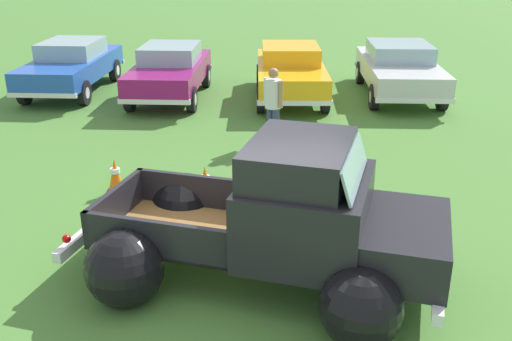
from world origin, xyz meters
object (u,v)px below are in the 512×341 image
object	(u,v)px
show_car_0	(72,64)
show_car_3	(399,68)
show_car_1	(170,70)
show_car_2	(290,70)
lane_cone_0	(205,184)
lane_cone_1	(116,177)
vintage_pickup_truck	(285,229)
spectator_0	(273,102)

from	to	relation	value
show_car_0	show_car_3	size ratio (longest dim) A/B	0.98
show_car_1	show_car_2	size ratio (longest dim) A/B	0.98
show_car_1	lane_cone_0	distance (m)	7.01
show_car_2	show_car_3	bearing A→B (deg)	96.03
lane_cone_0	lane_cone_1	world-z (taller)	same
vintage_pickup_truck	show_car_1	xyz separation A→B (m)	(-2.82, 9.24, 0.02)
show_car_2	lane_cone_0	xyz separation A→B (m)	(-1.69, -6.81, -0.47)
show_car_1	vintage_pickup_truck	bearing A→B (deg)	19.32
lane_cone_0	vintage_pickup_truck	bearing A→B (deg)	-63.14
show_car_1	show_car_3	xyz separation A→B (m)	(6.30, 0.35, 0.01)
show_car_0	lane_cone_1	world-z (taller)	show_car_0
show_car_0	lane_cone_0	distance (m)	8.77
vintage_pickup_truck	lane_cone_0	world-z (taller)	vintage_pickup_truck
show_car_1	lane_cone_1	distance (m)	6.52
vintage_pickup_truck	lane_cone_0	size ratio (longest dim) A/B	7.87
show_car_2	lane_cone_0	distance (m)	7.03
spectator_0	show_car_3	bearing A→B (deg)	-174.60
vintage_pickup_truck	show_car_0	world-z (taller)	vintage_pickup_truck
show_car_1	spectator_0	size ratio (longest dim) A/B	2.63
spectator_0	lane_cone_0	xyz separation A→B (m)	(-1.16, -2.97, -0.62)
show_car_0	lane_cone_1	xyz separation A→B (m)	(2.93, -7.19, -0.47)
show_car_0	lane_cone_0	bearing A→B (deg)	33.66
spectator_0	lane_cone_1	distance (m)	3.86
show_car_1	lane_cone_0	size ratio (longest dim) A/B	6.84
show_car_3	lane_cone_1	bearing A→B (deg)	-40.61
vintage_pickup_truck	show_car_0	size ratio (longest dim) A/B	1.09
show_car_2	lane_cone_0	world-z (taller)	show_car_2
show_car_3	show_car_1	bearing A→B (deg)	-84.91
show_car_2	spectator_0	xyz separation A→B (m)	(-0.52, -3.84, 0.15)
vintage_pickup_truck	show_car_2	world-z (taller)	vintage_pickup_truck
lane_cone_0	lane_cone_1	xyz separation A→B (m)	(-1.57, 0.32, 0.00)
show_car_3	show_car_2	bearing A→B (deg)	-81.36
show_car_3	lane_cone_0	world-z (taller)	show_car_3
spectator_0	lane_cone_1	size ratio (longest dim) A/B	2.60
spectator_0	lane_cone_0	size ratio (longest dim) A/B	2.60
vintage_pickup_truck	show_car_0	xyz separation A→B (m)	(-5.73, 9.94, 0.02)
vintage_pickup_truck	show_car_2	bearing A→B (deg)	102.58
vintage_pickup_truck	show_car_1	world-z (taller)	vintage_pickup_truck
show_car_2	spectator_0	distance (m)	3.88
show_car_3	lane_cone_1	xyz separation A→B (m)	(-6.28, -6.85, -0.47)
spectator_0	vintage_pickup_truck	bearing A→B (deg)	46.30
show_car_2	show_car_1	bearing A→B (deg)	-90.82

